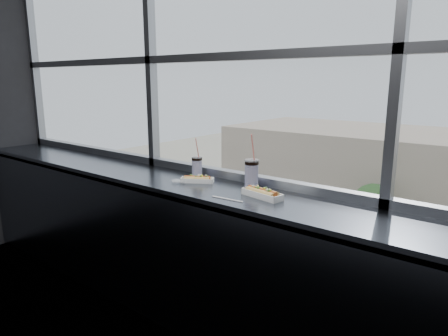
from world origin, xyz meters
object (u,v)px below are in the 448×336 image
Objects in this scene: soda_cup_left at (197,166)px; soda_cup_right at (252,172)px; hotdog_tray_right at (262,193)px; car_near_b at (315,302)px; tree_left at (373,204)px; wrapper at (178,181)px; car_near_a at (193,257)px; car_far_a at (307,239)px; loose_straw at (227,199)px; hotdog_tray_left at (197,179)px; pedestrian_a at (389,244)px.

soda_cup_left is 0.50m from soda_cup_right.
car_near_b is at bearing 123.28° from hotdog_tray_right.
soda_cup_right is 30.45m from tree_left.
wrapper reaches higher than tree_left.
soda_cup_right is 25.03m from car_near_a.
soda_cup_right reaches higher than soda_cup_left.
car_far_a is 1.09× the size of tree_left.
car_near_a reaches higher than car_far_a.
loose_straw is (-0.14, -0.18, -0.02)m from hotdog_tray_right.
loose_straw is at bearing -55.41° from hotdog_tray_left.
hotdog_tray_right is 0.06× the size of tree_left.
car_near_a is at bearing 134.05° from soda_cup_right.
hotdog_tray_left is 0.13× the size of pedestrian_a.
wrapper is at bearing -89.30° from soda_cup_left.
hotdog_tray_left is 0.17m from soda_cup_left.
soda_cup_right is 0.06× the size of car_near_b.
soda_cup_right reaches higher than car_near_b.
car_near_a is (-15.78, 16.28, -11.02)m from hotdog_tray_right.
hotdog_tray_left is at bearing 42.48° from wrapper.
car_near_a is 1.14× the size of car_far_a.
car_near_a is 1.24× the size of tree_left.
hotdog_tray_left is at bearing -152.33° from car_far_a.
hotdog_tray_left is 0.58m from hotdog_tray_right.
car_far_a is at bearing 113.87° from soda_cup_left.
car_near_a is at bearing 128.46° from loose_straw.
hotdog_tray_right is 0.23m from loose_straw.
hotdog_tray_left reaches higher than car_near_a.
wrapper is at bearing -164.09° from hotdog_tray_right.
wrapper is 0.02× the size of car_far_a.
car_near_a is at bearing 102.77° from hotdog_tray_left.
tree_left is (-7.19, 28.13, -8.77)m from soda_cup_left.
wrapper reaches higher than car_near_b.
hotdog_tray_left reaches higher than wrapper.
pedestrian_a is 3.15m from tree_left.
soda_cup_left reaches higher than wrapper.
pedestrian_a is 0.36× the size of tree_left.
wrapper is 20.63m from car_near_b.
wrapper is at bearing -156.49° from soda_cup_right.
hotdog_tray_right is 2.82× the size of wrapper.
hotdog_tray_left is at bearing -75.52° from tree_left.
tree_left reaches higher than car_near_b.
hotdog_tray_left is 0.81× the size of hotdog_tray_right.
tree_left is at bearing -30.85° from car_near_a.
pedestrian_a is at bearing 101.42° from wrapper.
soda_cup_right is at bearing 0.75° from soda_cup_left.
car_far_a is 5.97m from pedestrian_a.
pedestrian_a is at bearing -56.25° from car_far_a.
car_far_a reaches higher than pedestrian_a.
soda_cup_left is 0.05× the size of car_near_b.
hotdog_tray_left is at bearing -155.78° from car_near_b.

